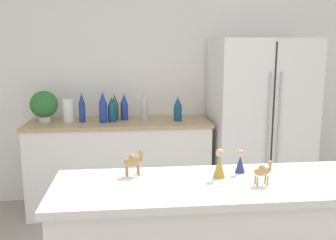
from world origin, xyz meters
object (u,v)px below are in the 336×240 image
Objects in this scene: back_bottle_1 at (124,107)px; back_bottle_3 at (112,110)px; camel_figurine_second at (263,171)px; paper_towel_roll at (68,111)px; back_bottle_4 at (178,109)px; back_bottle_6 at (82,108)px; back_bottle_0 at (103,107)px; back_bottle_5 at (144,107)px; wise_man_figurine_crimson at (219,165)px; refrigerator at (259,125)px; potted_plant at (44,105)px; back_bottle_2 at (115,107)px; camel_figurine at (133,161)px; wise_man_figurine_purple at (240,163)px.

back_bottle_1 is 1.07× the size of back_bottle_3.
paper_towel_roll is at bearing 119.88° from camel_figurine_second.
back_bottle_6 reaches higher than back_bottle_4.
back_bottle_0 reaches higher than back_bottle_5.
camel_figurine_second is (0.47, -2.11, 0.00)m from back_bottle_5.
back_bottle_4 reaches higher than wise_man_figurine_crimson.
back_bottle_6 reaches higher than paper_towel_roll.
back_bottle_1 is 0.91× the size of back_bottle_5.
refrigerator is 2.18m from potted_plant.
back_bottle_0 is (0.58, -0.09, -0.02)m from potted_plant.
back_bottle_3 is at bearing 177.98° from back_bottle_4.
back_bottle_1 is 1.86× the size of wise_man_figurine_crimson.
refrigerator reaches higher than back_bottle_0.
refrigerator is 7.76× the size of paper_towel_roll.
camel_figurine_second is at bearing -109.28° from refrigerator.
back_bottle_3 reaches higher than back_bottle_4.
potted_plant is 1.16× the size of back_bottle_2.
wise_man_figurine_crimson is at bearing -91.46° from back_bottle_4.
back_bottle_2 is at bearing 15.55° from back_bottle_6.
back_bottle_0 reaches higher than back_bottle_3.
back_bottle_4 is at bearing 75.71° from camel_figurine.
camel_figurine is (0.85, -1.94, -0.01)m from potted_plant.
back_bottle_3 is 0.84× the size of back_bottle_5.
back_bottle_2 is at bearing 7.96° from paper_towel_roll.
camel_figurine_second is (1.08, -2.10, 0.00)m from back_bottle_6.
back_bottle_0 is 2.72× the size of camel_figurine_second.
paper_towel_roll is (0.23, -0.01, -0.06)m from potted_plant.
back_bottle_6 is 2.18m from wise_man_figurine_purple.
wise_man_figurine_purple is (0.62, -2.00, 0.00)m from back_bottle_1.
back_bottle_3 is 1.90m from camel_figurine.
back_bottle_2 is (-0.10, 0.01, -0.00)m from back_bottle_1.
back_bottle_0 reaches higher than wise_man_figurine_crimson.
wise_man_figurine_purple is (0.13, 0.06, -0.01)m from wise_man_figurine_crimson.
back_bottle_0 is 1.05× the size of back_bottle_6.
refrigerator is 5.78× the size of back_bottle_6.
back_bottle_2 is 0.89× the size of back_bottle_6.
back_bottle_5 is 2.16m from camel_figurine_second.
potted_plant is 2.39m from wise_man_figurine_crimson.
back_bottle_6 is (-0.29, 0.01, 0.02)m from back_bottle_3.
back_bottle_4 is at bearing 92.33° from wise_man_figurine_purple.
paper_towel_roll is (-1.93, 0.10, 0.17)m from refrigerator.
back_bottle_6 is 1.97m from camel_figurine.
back_bottle_0 is at bearing 113.76° from wise_man_figurine_purple.
back_bottle_4 is at bearing 1.18° from back_bottle_0.
back_bottle_0 is 1.87m from camel_figurine.
paper_towel_roll reaches higher than wise_man_figurine_purple.
back_bottle_0 is at bearing 109.84° from wise_man_figurine_crimson.
refrigerator is 11.88× the size of wise_man_figurine_crimson.
wise_man_figurine_purple is (-0.76, -1.85, 0.19)m from refrigerator.
refrigerator is 2.01m from wise_man_figurine_purple.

